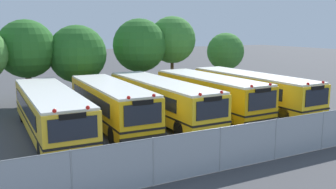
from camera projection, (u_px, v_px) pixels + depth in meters
name	position (u px, v px, depth m)	size (l,w,h in m)	color
ground_plane	(162.00, 119.00, 23.98)	(160.00, 160.00, 0.00)	#424244
school_bus_0	(50.00, 111.00, 20.28)	(2.74, 11.43, 2.61)	yellow
school_bus_1	(111.00, 103.00, 22.01)	(2.63, 10.12, 2.71)	yellow
school_bus_2	(161.00, 98.00, 23.81)	(2.67, 11.59, 2.64)	yellow
school_bus_3	(210.00, 93.00, 25.20)	(2.87, 10.34, 2.74)	#EAA80C
school_bus_4	(252.00, 90.00, 26.87)	(2.73, 11.50, 2.69)	yellow
tree_1	(24.00, 48.00, 27.71)	(4.43, 4.37, 6.47)	#4C3823
tree_2	(77.00, 54.00, 29.15)	(4.55, 4.55, 6.07)	#4C3823
tree_3	(140.00, 46.00, 31.77)	(4.57, 4.57, 6.63)	#4C3823
tree_4	(173.00, 39.00, 33.53)	(4.22, 4.22, 6.88)	#4C3823
tree_5	(225.00, 51.00, 36.61)	(3.67, 3.67, 5.36)	#4C3823
chainlink_fence	(249.00, 143.00, 15.79)	(21.14, 0.07, 1.88)	#9EA0A3
traffic_cone	(215.00, 154.00, 16.73)	(0.36, 0.36, 0.47)	#EA5914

